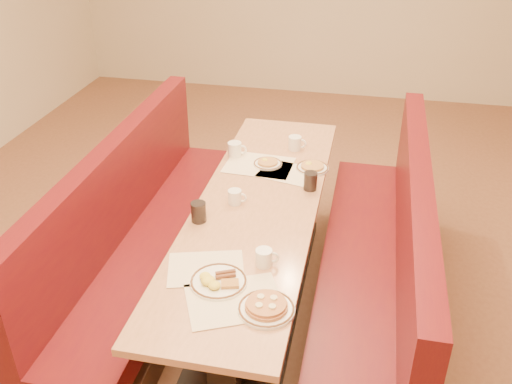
% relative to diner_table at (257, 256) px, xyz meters
% --- Properties ---
extents(ground, '(8.00, 8.00, 0.00)m').
position_rel_diner_table_xyz_m(ground, '(0.00, 0.00, -0.37)').
color(ground, '#9E6647').
rests_on(ground, ground).
extents(diner_table, '(0.70, 2.50, 0.75)m').
position_rel_diner_table_xyz_m(diner_table, '(0.00, 0.00, 0.00)').
color(diner_table, black).
rests_on(diner_table, ground).
extents(booth_left, '(0.55, 2.50, 1.05)m').
position_rel_diner_table_xyz_m(booth_left, '(-0.73, 0.00, -0.01)').
color(booth_left, '#4C3326').
rests_on(booth_left, ground).
extents(booth_right, '(0.55, 2.50, 1.05)m').
position_rel_diner_table_xyz_m(booth_right, '(0.73, 0.00, -0.01)').
color(booth_right, '#4C3326').
rests_on(booth_right, ground).
extents(placemat_near_left, '(0.43, 0.37, 0.00)m').
position_rel_diner_table_xyz_m(placemat_near_left, '(-0.12, -0.65, 0.38)').
color(placemat_near_left, '#FFEAC7').
rests_on(placemat_near_left, diner_table).
extents(placemat_near_right, '(0.52, 0.47, 0.00)m').
position_rel_diner_table_xyz_m(placemat_near_right, '(0.07, -0.86, 0.38)').
color(placemat_near_right, '#FFEAC7').
rests_on(placemat_near_right, diner_table).
extents(placemat_far_left, '(0.45, 0.35, 0.00)m').
position_rel_diner_table_xyz_m(placemat_far_left, '(-0.09, 0.48, 0.38)').
color(placemat_far_left, '#FFEAC7').
rests_on(placemat_far_left, diner_table).
extents(placemat_far_right, '(0.41, 0.35, 0.00)m').
position_rel_diner_table_xyz_m(placemat_far_right, '(0.12, 0.41, 0.38)').
color(placemat_far_right, '#FFEAC7').
rests_on(placemat_far_right, diner_table).
extents(pancake_plate, '(0.26, 0.26, 0.06)m').
position_rel_diner_table_xyz_m(pancake_plate, '(0.23, -0.89, 0.40)').
color(pancake_plate, white).
rests_on(pancake_plate, diner_table).
extents(eggs_plate, '(0.27, 0.27, 0.05)m').
position_rel_diner_table_xyz_m(eggs_plate, '(-0.03, -0.75, 0.39)').
color(eggs_plate, white).
rests_on(eggs_plate, diner_table).
extents(extra_plate_mid, '(0.21, 0.21, 0.04)m').
position_rel_diner_table_xyz_m(extra_plate_mid, '(0.26, 0.50, 0.39)').
color(extra_plate_mid, white).
rests_on(extra_plate_mid, diner_table).
extents(extra_plate_far, '(0.19, 0.19, 0.04)m').
position_rel_diner_table_xyz_m(extra_plate_far, '(-0.03, 0.50, 0.39)').
color(extra_plate_far, white).
rests_on(extra_plate_far, diner_table).
extents(coffee_mug_a, '(0.12, 0.08, 0.09)m').
position_rel_diner_table_xyz_m(coffee_mug_a, '(0.16, -0.56, 0.42)').
color(coffee_mug_a, white).
rests_on(coffee_mug_a, diner_table).
extents(coffee_mug_b, '(0.11, 0.08, 0.09)m').
position_rel_diner_table_xyz_m(coffee_mug_b, '(-0.13, -0.02, 0.42)').
color(coffee_mug_b, white).
rests_on(coffee_mug_b, diner_table).
extents(coffee_mug_c, '(0.13, 0.09, 0.10)m').
position_rel_diner_table_xyz_m(coffee_mug_c, '(0.11, 0.78, 0.43)').
color(coffee_mug_c, white).
rests_on(coffee_mug_c, diner_table).
extents(coffee_mug_d, '(0.13, 0.09, 0.10)m').
position_rel_diner_table_xyz_m(coffee_mug_d, '(-0.28, 0.59, 0.43)').
color(coffee_mug_d, white).
rests_on(coffee_mug_d, diner_table).
extents(soda_tumbler_near, '(0.08, 0.08, 0.12)m').
position_rel_diner_table_xyz_m(soda_tumbler_near, '(-0.28, -0.24, 0.43)').
color(soda_tumbler_near, black).
rests_on(soda_tumbler_near, diner_table).
extents(soda_tumbler_mid, '(0.08, 0.08, 0.11)m').
position_rel_diner_table_xyz_m(soda_tumbler_mid, '(0.28, 0.24, 0.43)').
color(soda_tumbler_mid, black).
rests_on(soda_tumbler_mid, diner_table).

